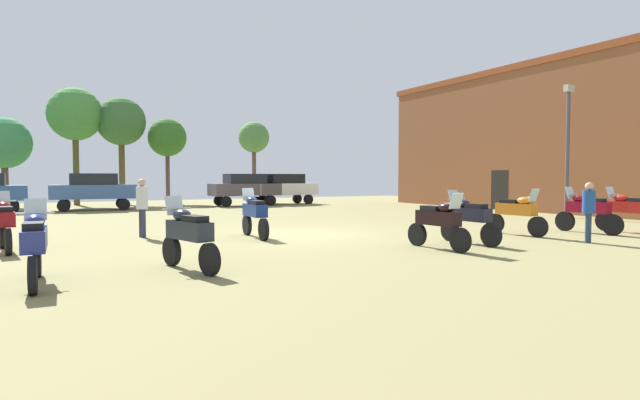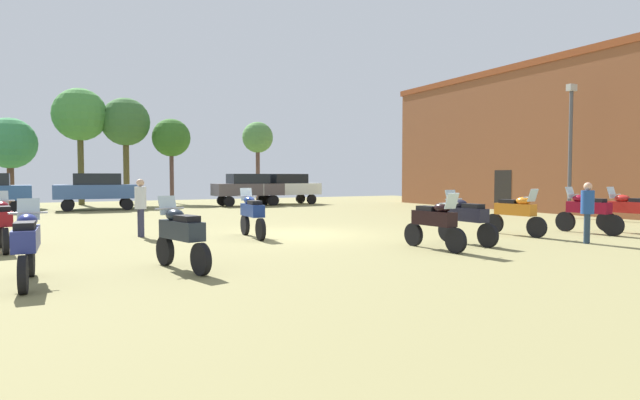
{
  "view_description": "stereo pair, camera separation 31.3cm",
  "coord_description": "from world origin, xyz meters",
  "px_view_note": "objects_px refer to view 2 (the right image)",
  "views": [
    {
      "loc": [
        -6.95,
        -14.57,
        1.86
      ],
      "look_at": [
        2.57,
        3.39,
        0.92
      ],
      "focal_mm": 28.79,
      "sensor_mm": 36.0,
      "label": 1
    },
    {
      "loc": [
        -6.68,
        -14.72,
        1.86
      ],
      "look_at": [
        2.57,
        3.39,
        0.92
      ],
      "focal_mm": 28.79,
      "sensor_mm": 36.0,
      "label": 2
    }
  ],
  "objects_px": {
    "car_2": "(248,187)",
    "car_3": "(97,189)",
    "motorcycle_8": "(516,212)",
    "tree_5": "(171,138)",
    "motorcycle_5": "(3,222)",
    "lamp_post": "(570,143)",
    "person_1": "(141,203)",
    "person_2": "(587,208)",
    "tree_1": "(10,144)",
    "motorcycle_3": "(435,222)",
    "motorcycle_6": "(181,234)",
    "motorcycle_1": "(252,213)",
    "tree_6": "(126,123)",
    "motorcycle_2": "(466,218)",
    "motorcycle_10": "(631,211)",
    "tree_3": "(80,115)",
    "motorcycle_4": "(27,243)",
    "motorcycle_7": "(588,211)",
    "car_4": "(287,187)",
    "brick_building": "(542,140)",
    "tree_2": "(258,138)"
  },
  "relations": [
    {
      "from": "motorcycle_2",
      "to": "motorcycle_1",
      "type": "bearing_deg",
      "value": 135.86
    },
    {
      "from": "motorcycle_2",
      "to": "motorcycle_4",
      "type": "distance_m",
      "value": 10.34
    },
    {
      "from": "motorcycle_3",
      "to": "motorcycle_7",
      "type": "distance_m",
      "value": 6.79
    },
    {
      "from": "car_2",
      "to": "person_2",
      "type": "height_order",
      "value": "car_2"
    },
    {
      "from": "car_2",
      "to": "person_2",
      "type": "relative_size",
      "value": 2.59
    },
    {
      "from": "motorcycle_8",
      "to": "tree_5",
      "type": "distance_m",
      "value": 25.6
    },
    {
      "from": "person_2",
      "to": "car_2",
      "type": "bearing_deg",
      "value": 67.6
    },
    {
      "from": "brick_building",
      "to": "motorcycle_5",
      "type": "height_order",
      "value": "brick_building"
    },
    {
      "from": "motorcycle_5",
      "to": "tree_6",
      "type": "relative_size",
      "value": 0.3
    },
    {
      "from": "person_1",
      "to": "tree_1",
      "type": "distance_m",
      "value": 20.82
    },
    {
      "from": "motorcycle_8",
      "to": "tree_5",
      "type": "height_order",
      "value": "tree_5"
    },
    {
      "from": "motorcycle_2",
      "to": "motorcycle_10",
      "type": "bearing_deg",
      "value": -6.69
    },
    {
      "from": "tree_6",
      "to": "motorcycle_4",
      "type": "bearing_deg",
      "value": -99.79
    },
    {
      "from": "motorcycle_2",
      "to": "tree_2",
      "type": "bearing_deg",
      "value": 79.61
    },
    {
      "from": "motorcycle_5",
      "to": "lamp_post",
      "type": "relative_size",
      "value": 0.36
    },
    {
      "from": "car_2",
      "to": "tree_5",
      "type": "xyz_separation_m",
      "value": [
        -3.69,
        5.22,
        3.28
      ]
    },
    {
      "from": "car_2",
      "to": "car_3",
      "type": "bearing_deg",
      "value": 91.59
    },
    {
      "from": "motorcycle_4",
      "to": "tree_6",
      "type": "xyz_separation_m",
      "value": [
        4.56,
        26.44,
        4.7
      ]
    },
    {
      "from": "motorcycle_2",
      "to": "tree_3",
      "type": "bearing_deg",
      "value": 105.12
    },
    {
      "from": "car_4",
      "to": "tree_3",
      "type": "xyz_separation_m",
      "value": [
        -12.11,
        5.39,
        4.58
      ]
    },
    {
      "from": "motorcycle_1",
      "to": "tree_6",
      "type": "bearing_deg",
      "value": 95.33
    },
    {
      "from": "tree_2",
      "to": "tree_5",
      "type": "bearing_deg",
      "value": 175.41
    },
    {
      "from": "motorcycle_6",
      "to": "motorcycle_8",
      "type": "distance_m",
      "value": 10.62
    },
    {
      "from": "motorcycle_6",
      "to": "lamp_post",
      "type": "height_order",
      "value": "lamp_post"
    },
    {
      "from": "motorcycle_1",
      "to": "motorcycle_7",
      "type": "relative_size",
      "value": 0.99
    },
    {
      "from": "car_2",
      "to": "lamp_post",
      "type": "bearing_deg",
      "value": -149.83
    },
    {
      "from": "motorcycle_5",
      "to": "tree_2",
      "type": "distance_m",
      "value": 25.54
    },
    {
      "from": "tree_3",
      "to": "car_4",
      "type": "bearing_deg",
      "value": -24.01
    },
    {
      "from": "person_1",
      "to": "person_2",
      "type": "relative_size",
      "value": 1.05
    },
    {
      "from": "person_1",
      "to": "tree_5",
      "type": "bearing_deg",
      "value": 155.14
    },
    {
      "from": "motorcycle_1",
      "to": "motorcycle_6",
      "type": "bearing_deg",
      "value": -121.97
    },
    {
      "from": "motorcycle_3",
      "to": "tree_6",
      "type": "distance_m",
      "value": 27.1
    },
    {
      "from": "motorcycle_4",
      "to": "car_2",
      "type": "height_order",
      "value": "car_2"
    },
    {
      "from": "person_2",
      "to": "motorcycle_4",
      "type": "bearing_deg",
      "value": 147.99
    },
    {
      "from": "tree_3",
      "to": "tree_6",
      "type": "xyz_separation_m",
      "value": [
        2.75,
        -0.01,
        -0.34
      ]
    },
    {
      "from": "motorcycle_4",
      "to": "tree_5",
      "type": "bearing_deg",
      "value": 75.31
    },
    {
      "from": "car_2",
      "to": "motorcycle_6",
      "type": "bearing_deg",
      "value": 156.38
    },
    {
      "from": "tree_1",
      "to": "person_1",
      "type": "bearing_deg",
      "value": -76.56
    },
    {
      "from": "motorcycle_10",
      "to": "tree_6",
      "type": "xyz_separation_m",
      "value": [
        -12.36,
        26.33,
        4.67
      ]
    },
    {
      "from": "motorcycle_6",
      "to": "car_3",
      "type": "bearing_deg",
      "value": 75.62
    },
    {
      "from": "tree_6",
      "to": "tree_5",
      "type": "bearing_deg",
      "value": -7.28
    },
    {
      "from": "tree_1",
      "to": "tree_3",
      "type": "xyz_separation_m",
      "value": [
        3.9,
        0.11,
        1.92
      ]
    },
    {
      "from": "motorcycle_4",
      "to": "person_1",
      "type": "bearing_deg",
      "value": 67.93
    },
    {
      "from": "motorcycle_3",
      "to": "motorcycle_6",
      "type": "height_order",
      "value": "motorcycle_6"
    },
    {
      "from": "brick_building",
      "to": "motorcycle_7",
      "type": "distance_m",
      "value": 13.92
    },
    {
      "from": "motorcycle_2",
      "to": "lamp_post",
      "type": "distance_m",
      "value": 11.67
    },
    {
      "from": "motorcycle_6",
      "to": "motorcycle_10",
      "type": "height_order",
      "value": "motorcycle_10"
    },
    {
      "from": "motorcycle_1",
      "to": "person_1",
      "type": "distance_m",
      "value": 3.42
    },
    {
      "from": "motorcycle_4",
      "to": "tree_1",
      "type": "distance_m",
      "value": 26.61
    },
    {
      "from": "car_2",
      "to": "tree_1",
      "type": "bearing_deg",
      "value": 66.19
    }
  ]
}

